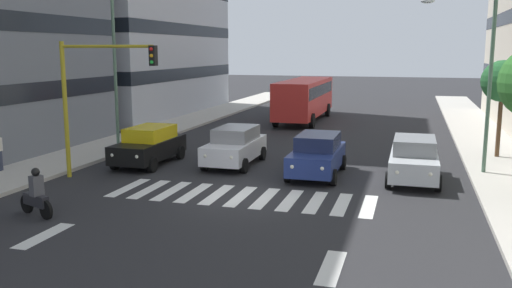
# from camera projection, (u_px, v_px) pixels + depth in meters

# --- Properties ---
(ground_plane) EXTENTS (180.00, 180.00, 0.00)m
(ground_plane) POSITION_uv_depth(u_px,v_px,m) (241.00, 196.00, 19.34)
(ground_plane) COLOR #262628
(sidewalk_right) EXTENTS (3.23, 90.00, 0.15)m
(sidewalk_right) POSITION_uv_depth(u_px,v_px,m) (13.00, 177.00, 22.00)
(sidewalk_right) COLOR #B2ADA3
(sidewalk_right) RESTS_ON ground_plane
(crosswalk_markings) EXTENTS (9.45, 2.80, 0.01)m
(crosswalk_markings) POSITION_uv_depth(u_px,v_px,m) (241.00, 196.00, 19.34)
(crosswalk_markings) COLOR silver
(crosswalk_markings) RESTS_ON ground_plane
(lane_arrow_0) EXTENTS (0.50, 2.20, 0.01)m
(lane_arrow_0) POSITION_uv_depth(u_px,v_px,m) (331.00, 267.00, 13.02)
(lane_arrow_0) COLOR silver
(lane_arrow_0) RESTS_ON ground_plane
(lane_arrow_1) EXTENTS (0.50, 2.20, 0.01)m
(lane_arrow_1) POSITION_uv_depth(u_px,v_px,m) (44.00, 236.00, 15.25)
(lane_arrow_1) COLOR silver
(lane_arrow_1) RESTS_ON ground_plane
(car_0) EXTENTS (2.02, 4.44, 1.72)m
(car_0) POSITION_uv_depth(u_px,v_px,m) (414.00, 159.00, 21.49)
(car_0) COLOR #B2B7BC
(car_0) RESTS_ON ground_plane
(car_1) EXTENTS (2.02, 4.44, 1.72)m
(car_1) POSITION_uv_depth(u_px,v_px,m) (317.00, 154.00, 22.43)
(car_1) COLOR navy
(car_1) RESTS_ON ground_plane
(car_2) EXTENTS (2.02, 4.44, 1.72)m
(car_2) POSITION_uv_depth(u_px,v_px,m) (235.00, 146.00, 24.50)
(car_2) COLOR silver
(car_2) RESTS_ON ground_plane
(car_3) EXTENTS (2.02, 4.44, 1.72)m
(car_3) POSITION_uv_depth(u_px,v_px,m) (149.00, 145.00, 24.67)
(car_3) COLOR black
(car_3) RESTS_ON ground_plane
(bus_behind_traffic) EXTENTS (2.78, 10.50, 3.00)m
(bus_behind_traffic) POSITION_uv_depth(u_px,v_px,m) (305.00, 96.00, 39.64)
(bus_behind_traffic) COLOR red
(bus_behind_traffic) RESTS_ON ground_plane
(motorcycle_with_rider) EXTENTS (1.62, 0.71, 1.57)m
(motorcycle_with_rider) POSITION_uv_depth(u_px,v_px,m) (36.00, 196.00, 16.92)
(motorcycle_with_rider) COLOR black
(motorcycle_with_rider) RESTS_ON ground_plane
(traffic_light_gantry) EXTENTS (4.19, 0.36, 5.50)m
(traffic_light_gantry) POSITION_uv_depth(u_px,v_px,m) (90.00, 88.00, 21.35)
(traffic_light_gantry) COLOR #AD991E
(traffic_light_gantry) RESTS_ON ground_plane
(street_lamp_left) EXTENTS (2.94, 0.28, 7.23)m
(street_lamp_left) POSITION_uv_depth(u_px,v_px,m) (479.00, 65.00, 21.89)
(street_lamp_left) COLOR #4C6B56
(street_lamp_left) RESTS_ON sidewalk_left
(street_lamp_right) EXTENTS (2.99, 0.28, 7.86)m
(street_lamp_right) POSITION_uv_depth(u_px,v_px,m) (122.00, 55.00, 26.93)
(street_lamp_right) COLOR #4C6B56
(street_lamp_right) RESTS_ON sidewalk_right
(street_tree_1) EXTENTS (1.94, 1.94, 4.56)m
(street_tree_1) POSITION_uv_depth(u_px,v_px,m) (502.00, 82.00, 25.19)
(street_tree_1) COLOR #513823
(street_tree_1) RESTS_ON sidewalk_left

